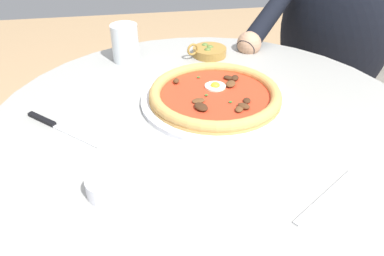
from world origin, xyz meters
name	(u,v)px	position (x,y,z in m)	size (l,w,h in m)	color
dining_table	(206,173)	(0.00, 0.00, 0.55)	(0.92, 0.92, 0.71)	#999993
pizza_on_plate	(215,96)	(-0.03, -0.06, 0.73)	(0.33, 0.33, 0.03)	white
water_glass	(125,45)	(0.16, -0.32, 0.75)	(0.07, 0.07, 0.10)	silver
steak_knife	(52,124)	(0.32, -0.02, 0.71)	(0.16, 0.15, 0.01)	silver
ramekin_capers	(107,185)	(0.20, 0.20, 0.73)	(0.07, 0.07, 0.03)	white
olive_pan	(209,51)	(-0.07, -0.31, 0.72)	(0.11, 0.09, 0.05)	olive
fork_utensil	(326,196)	(-0.14, 0.27, 0.71)	(0.15, 0.11, 0.00)	#BCBCC1
diner_person	(321,88)	(-0.50, -0.44, 0.50)	(0.58, 0.44, 1.14)	#282833
cafe_chair_diner	(339,68)	(-0.61, -0.54, 0.53)	(0.60, 0.60, 0.88)	beige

